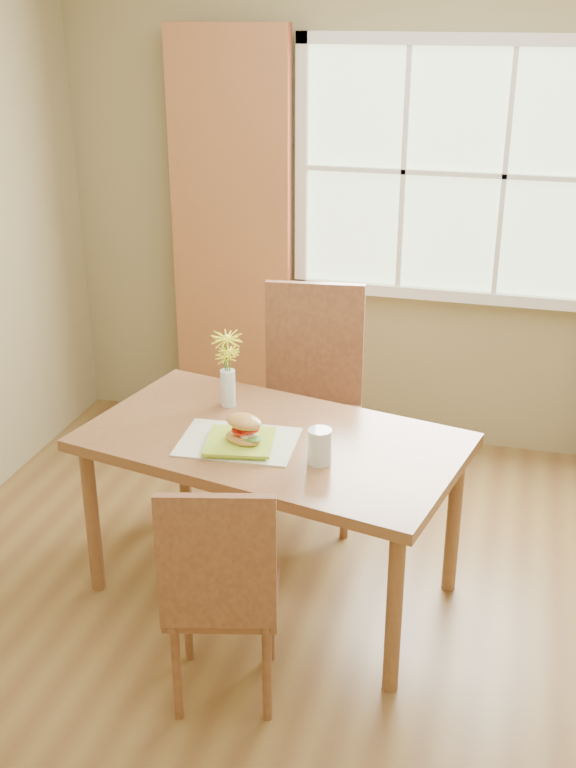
% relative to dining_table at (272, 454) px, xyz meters
% --- Properties ---
extents(room, '(4.24, 3.84, 2.74)m').
position_rel_dining_table_xyz_m(room, '(0.50, -0.31, 0.71)').
color(room, brown).
rests_on(room, ground).
extents(window, '(1.62, 0.06, 1.32)m').
position_rel_dining_table_xyz_m(window, '(0.50, 1.56, 0.86)').
color(window, '#B7D5A1').
rests_on(window, room).
extents(curtain_left, '(0.65, 0.08, 2.20)m').
position_rel_dining_table_xyz_m(curtain_left, '(-0.65, 1.47, 0.46)').
color(curtain_left, maroon).
rests_on(curtain_left, room).
extents(dining_table, '(1.61, 1.12, 0.72)m').
position_rel_dining_table_xyz_m(dining_table, '(0.00, 0.00, 0.00)').
color(dining_table, brown).
rests_on(dining_table, room).
extents(chair_near, '(0.46, 0.46, 0.91)m').
position_rel_dining_table_xyz_m(chair_near, '(0.02, -0.70, -0.14)').
color(chair_near, brown).
rests_on(chair_near, room).
extents(chair_far, '(0.52, 0.52, 1.11)m').
position_rel_dining_table_xyz_m(chair_far, '(-0.01, 0.72, -0.03)').
color(chair_far, brown).
rests_on(chair_far, room).
extents(placemat, '(0.47, 0.36, 0.01)m').
position_rel_dining_table_xyz_m(placemat, '(-0.12, -0.08, 0.08)').
color(placemat, beige).
rests_on(placemat, dining_table).
extents(plate, '(0.30, 0.30, 0.01)m').
position_rel_dining_table_xyz_m(plate, '(-0.10, -0.11, 0.09)').
color(plate, '#9DC731').
rests_on(plate, placemat).
extents(croissant_sandwich, '(0.19, 0.16, 0.12)m').
position_rel_dining_table_xyz_m(croissant_sandwich, '(-0.08, -0.11, 0.15)').
color(croissant_sandwich, '#E7A94E').
rests_on(croissant_sandwich, plate).
extents(water_glass, '(0.09, 0.09, 0.14)m').
position_rel_dining_table_xyz_m(water_glass, '(0.23, -0.16, 0.14)').
color(water_glass, silver).
rests_on(water_glass, dining_table).
extents(flower_vase, '(0.13, 0.13, 0.33)m').
position_rel_dining_table_xyz_m(flower_vase, '(-0.26, 0.24, 0.27)').
color(flower_vase, silver).
rests_on(flower_vase, dining_table).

